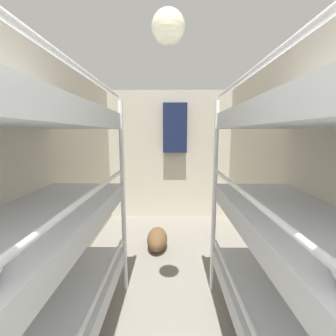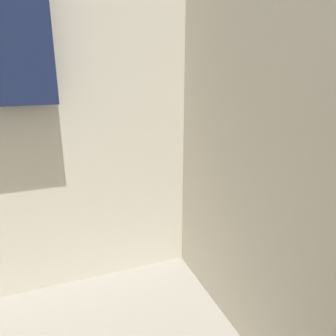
{
  "view_description": "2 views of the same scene",
  "coord_description": "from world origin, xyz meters",
  "px_view_note": "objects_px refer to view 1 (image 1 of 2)",
  "views": [
    {
      "loc": [
        0.01,
        0.17,
        1.64
      ],
      "look_at": [
        -0.02,
        3.43,
        1.14
      ],
      "focal_mm": 24.0,
      "sensor_mm": 36.0,
      "label": 1
    },
    {
      "loc": [
        0.23,
        2.35,
        1.51
      ],
      "look_at": [
        0.7,
        3.58,
        1.09
      ],
      "focal_mm": 35.0,
      "sensor_mm": 36.0,
      "label": 2
    }
  ],
  "objects_px": {
    "bunk_stack_left_near": "(30,230)",
    "bunk_stack_right_near": "(307,231)",
    "duffel_bag": "(157,239)",
    "hanging_coat": "(175,128)"
  },
  "relations": [
    {
      "from": "bunk_stack_right_near",
      "to": "hanging_coat",
      "type": "distance_m",
      "value": 3.11
    },
    {
      "from": "bunk_stack_left_near",
      "to": "bunk_stack_right_near",
      "type": "distance_m",
      "value": 1.61
    },
    {
      "from": "bunk_stack_right_near",
      "to": "duffel_bag",
      "type": "distance_m",
      "value": 2.25
    },
    {
      "from": "bunk_stack_right_near",
      "to": "duffel_bag",
      "type": "height_order",
      "value": "bunk_stack_right_near"
    },
    {
      "from": "bunk_stack_right_near",
      "to": "duffel_bag",
      "type": "bearing_deg",
      "value": 118.47
    },
    {
      "from": "bunk_stack_right_near",
      "to": "hanging_coat",
      "type": "height_order",
      "value": "hanging_coat"
    },
    {
      "from": "bunk_stack_left_near",
      "to": "hanging_coat",
      "type": "bearing_deg",
      "value": 72.93
    },
    {
      "from": "bunk_stack_left_near",
      "to": "bunk_stack_right_near",
      "type": "bearing_deg",
      "value": 0.0
    },
    {
      "from": "bunk_stack_left_near",
      "to": "hanging_coat",
      "type": "height_order",
      "value": "hanging_coat"
    },
    {
      "from": "bunk_stack_left_near",
      "to": "duffel_bag",
      "type": "xyz_separation_m",
      "value": [
        0.64,
        1.8,
        -0.94
      ]
    }
  ]
}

